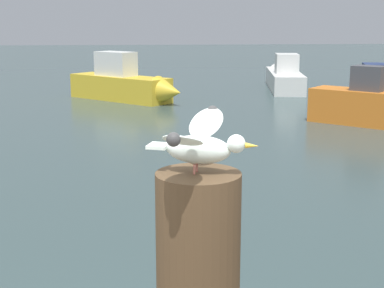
% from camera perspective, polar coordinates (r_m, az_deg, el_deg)
% --- Properties ---
extents(mooring_post, '(0.31, 0.31, 0.87)m').
position_cam_1_polar(mooring_post, '(2.18, 0.60, -14.07)').
color(mooring_post, '#4C3823').
rests_on(mooring_post, harbor_quay).
extents(seagull, '(0.38, 0.58, 0.20)m').
position_cam_1_polar(seagull, '(1.99, 0.75, 0.19)').
color(seagull, '#C66F60').
rests_on(seagull, mooring_post).
extents(boat_white, '(1.92, 5.67, 1.57)m').
position_cam_1_polar(boat_white, '(23.79, 9.03, 6.58)').
color(boat_white, silver).
rests_on(boat_white, ground_plane).
extents(boat_yellow, '(4.09, 3.93, 1.67)m').
position_cam_1_polar(boat_yellow, '(19.87, -6.43, 5.86)').
color(boat_yellow, yellow).
rests_on(boat_yellow, ground_plane).
extents(boat_orange, '(3.49, 3.28, 1.56)m').
position_cam_1_polar(boat_orange, '(15.78, 18.41, 3.54)').
color(boat_orange, orange).
rests_on(boat_orange, ground_plane).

